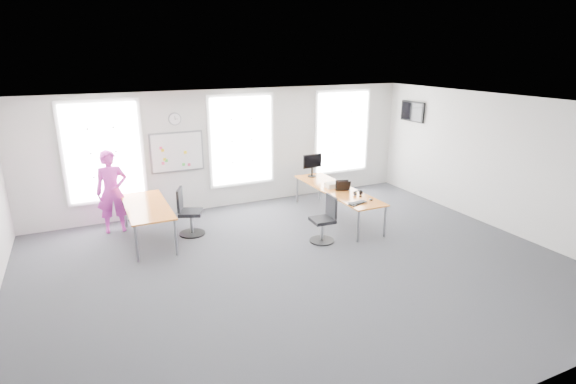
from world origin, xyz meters
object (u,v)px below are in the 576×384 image
desk_right (337,191)px  chair_left (188,214)px  desk_left (147,208)px  person (112,192)px  monitor (312,163)px  keyboard (357,203)px  chair_right (325,222)px  headphones (358,193)px

desk_right → chair_left: bearing=172.0°
desk_left → person: (-0.60, 0.85, 0.21)m
desk_right → desk_left: 4.36m
desk_right → monitor: size_ratio=5.05×
desk_left → desk_right: bearing=-7.1°
chair_left → monitor: (3.46, 0.73, 0.63)m
chair_left → keyboard: chair_left is taller
desk_left → chair_right: 3.76m
chair_right → person: bearing=-119.1°
chair_right → monitor: (0.93, 2.32, 0.66)m
desk_right → person: bearing=164.2°
desk_right → person: (-4.93, 1.40, 0.23)m
desk_left → headphones: (4.50, -1.17, 0.07)m
keyboard → desk_left: bearing=138.7°
chair_right → keyboard: (0.78, -0.03, 0.31)m
chair_right → headphones: bearing=116.1°
desk_left → monitor: size_ratio=3.57×
desk_right → keyboard: (-0.17, -1.13, 0.06)m
chair_left → chair_right: bearing=-99.7°
chair_left → person: size_ratio=0.57×
chair_right → chair_left: 2.99m
desk_left → headphones: headphones is taller
desk_right → headphones: 0.66m
desk_left → keyboard: desk_left is taller
chair_right → monitor: size_ratio=1.66×
chair_right → person: person is taller
chair_left → keyboard: size_ratio=2.37×
person → monitor: size_ratio=3.08×
desk_left → person: size_ratio=1.16×
chair_left → person: (-1.44, 0.91, 0.46)m
monitor → person: bearing=174.5°
monitor → chair_right: bearing=-115.3°
headphones → person: bearing=140.4°
chair_left → keyboard: bearing=-93.6°
chair_left → keyboard: (3.31, -1.62, 0.28)m
desk_right → chair_right: bearing=-130.8°
chair_right → keyboard: chair_right is taller
desk_left → chair_left: 0.88m
desk_right → chair_right: 1.48m
desk_left → person: 1.06m
chair_left → headphones: (3.65, -1.12, 0.32)m
chair_right → monitor: 2.59m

